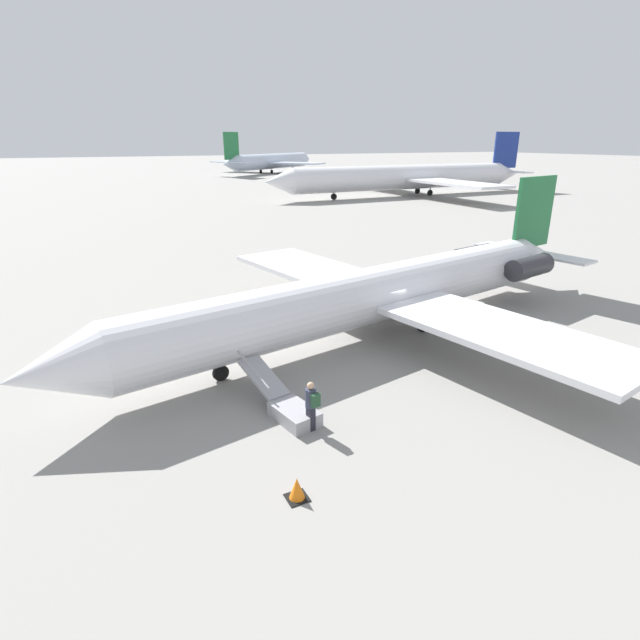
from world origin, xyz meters
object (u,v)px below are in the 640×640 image
at_px(boarding_stairs, 288,406).
at_px(airplane_taxiing_distant, 271,161).
at_px(airplane_main, 386,291).
at_px(passenger, 311,403).
at_px(airplane_far_right, 409,177).

bearing_deg(boarding_stairs, airplane_taxiing_distant, -31.71).
height_order(airplane_main, passenger, airplane_main).
distance_m(airplane_main, airplane_far_right, 66.06).
relative_size(airplane_far_right, passenger, 29.52).
bearing_deg(airplane_main, boarding_stairs, 24.77).
height_order(boarding_stairs, passenger, passenger).
bearing_deg(passenger, airplane_far_right, -49.10).
bearing_deg(passenger, airplane_main, -58.33).
xyz_separation_m(airplane_taxiing_distant, passenger, (48.12, 128.82, -2.28)).
bearing_deg(airplane_far_right, passenger, 52.09).
xyz_separation_m(boarding_stairs, passenger, (-0.35, 1.18, 0.63)).
bearing_deg(boarding_stairs, airplane_far_right, -49.87).
height_order(airplane_main, boarding_stairs, airplane_main).
xyz_separation_m(airplane_main, airplane_taxiing_distant, (-40.97, -122.25, 1.18)).
height_order(airplane_taxiing_distant, airplane_far_right, airplane_taxiing_distant).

